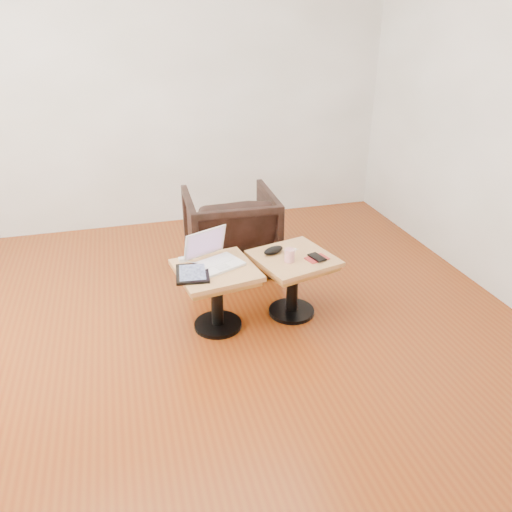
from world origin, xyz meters
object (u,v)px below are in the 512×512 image
object	(u,v)px
laptop	(213,258)
armchair	(230,230)
side_table_left	(216,283)
striped_cup	(289,255)
side_table_right	(293,271)

from	to	relation	value
laptop	armchair	distance (m)	0.84
side_table_left	laptop	size ratio (longest dim) A/B	1.43
laptop	striped_cup	world-z (taller)	laptop
side_table_right	laptop	xyz separation A→B (m)	(-0.53, 0.04, 0.15)
striped_cup	armchair	size ratio (longest dim) A/B	0.12
side_table_right	armchair	bearing A→B (deg)	92.18
striped_cup	armchair	bearing A→B (deg)	102.54
side_table_left	laptop	bearing A→B (deg)	82.69
side_table_left	side_table_right	world-z (taller)	same
side_table_right	armchair	distance (m)	0.85
armchair	striped_cup	bearing A→B (deg)	104.49
laptop	striped_cup	size ratio (longest dim) A/B	4.47
side_table_right	armchair	size ratio (longest dim) A/B	0.83
armchair	laptop	bearing A→B (deg)	71.59
striped_cup	armchair	world-z (taller)	armchair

